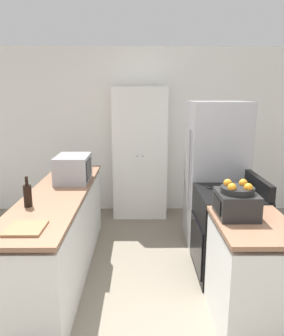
# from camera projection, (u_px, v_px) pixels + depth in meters

# --- Properties ---
(wall_back) EXTENTS (7.00, 0.06, 2.60)m
(wall_back) POSITION_uv_depth(u_px,v_px,m) (141.00, 132.00, 5.27)
(wall_back) COLOR white
(wall_back) RESTS_ON ground_plane
(counter_left) EXTENTS (0.60, 2.51, 0.91)m
(counter_left) POSITION_uv_depth(u_px,v_px,m) (60.00, 234.00, 3.50)
(counter_left) COLOR silver
(counter_left) RESTS_ON ground_plane
(counter_right) EXTENTS (0.60, 0.82, 0.91)m
(counter_right) POSITION_uv_depth(u_px,v_px,m) (251.00, 276.00, 2.69)
(counter_right) COLOR silver
(counter_right) RESTS_ON ground_plane
(pantry_cabinet) EXTENTS (0.82, 0.49, 2.00)m
(pantry_cabinet) POSITION_uv_depth(u_px,v_px,m) (140.00, 153.00, 5.06)
(pantry_cabinet) COLOR white
(pantry_cabinet) RESTS_ON ground_plane
(stove) EXTENTS (0.66, 0.76, 1.07)m
(stove) POSITION_uv_depth(u_px,v_px,m) (227.00, 233.00, 3.47)
(stove) COLOR black
(stove) RESTS_ON ground_plane
(refrigerator) EXTENTS (0.71, 0.71, 1.81)m
(refrigerator) POSITION_uv_depth(u_px,v_px,m) (215.00, 174.00, 4.13)
(refrigerator) COLOR #A3A3A8
(refrigerator) RESTS_ON ground_plane
(microwave) EXTENTS (0.38, 0.50, 0.30)m
(microwave) POSITION_uv_depth(u_px,v_px,m) (73.00, 168.00, 3.77)
(microwave) COLOR #939399
(microwave) RESTS_ON counter_left
(wine_bottle) EXTENTS (0.07, 0.07, 0.28)m
(wine_bottle) POSITION_uv_depth(u_px,v_px,m) (28.00, 195.00, 2.93)
(wine_bottle) COLOR black
(wine_bottle) RESTS_ON counter_left
(toaster_oven) EXTENTS (0.32, 0.37, 0.21)m
(toaster_oven) POSITION_uv_depth(u_px,v_px,m) (236.00, 204.00, 2.71)
(toaster_oven) COLOR black
(toaster_oven) RESTS_ON counter_right
(fruit_bowl) EXTENTS (0.27, 0.27, 0.10)m
(fruit_bowl) POSITION_uv_depth(u_px,v_px,m) (238.00, 189.00, 2.66)
(fruit_bowl) COLOR black
(fruit_bowl) RESTS_ON toaster_oven
(cutting_board) EXTENTS (0.27, 0.28, 0.02)m
(cutting_board) POSITION_uv_depth(u_px,v_px,m) (26.00, 228.00, 2.45)
(cutting_board) COLOR #8E6642
(cutting_board) RESTS_ON counter_left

